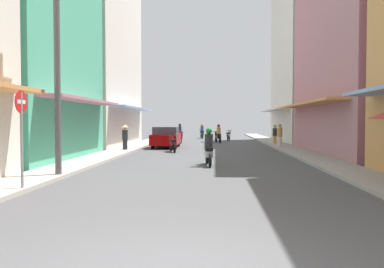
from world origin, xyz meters
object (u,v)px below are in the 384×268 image
at_px(utility_pole, 57,68).
at_px(motorbike_blue, 180,132).
at_px(motorbike_black, 218,135).
at_px(street_sign_no_entry, 21,126).
at_px(pedestrian_crossing, 275,133).
at_px(motorbike_green, 202,132).
at_px(parked_car, 166,137).
at_px(pedestrian_far, 125,136).
at_px(motorbike_white, 229,135).
at_px(motorbike_silver, 208,149).
at_px(motorbike_maroon, 173,144).
at_px(motorbike_red, 181,137).
at_px(pedestrian_midway, 280,136).

bearing_deg(utility_pole, motorbike_blue, 87.07).
bearing_deg(motorbike_black, street_sign_no_entry, -103.06).
height_order(pedestrian_crossing, street_sign_no_entry, street_sign_no_entry).
distance_m(motorbike_green, utility_pole, 28.54).
relative_size(parked_car, street_sign_no_entry, 1.56).
bearing_deg(pedestrian_far, motorbike_black, 58.87).
bearing_deg(pedestrian_far, motorbike_green, 77.01).
bearing_deg(motorbike_white, motorbike_silver, -94.35).
height_order(motorbike_maroon, street_sign_no_entry, street_sign_no_entry).
xyz_separation_m(motorbike_black, pedestrian_far, (-5.70, -9.45, 0.22)).
bearing_deg(motorbike_black, motorbike_red, -163.00).
bearing_deg(pedestrian_far, motorbike_red, 72.84).
bearing_deg(motorbike_blue, street_sign_no_entry, -92.50).
height_order(motorbike_white, parked_car, parked_car).
distance_m(motorbike_blue, utility_pole, 27.60).
xyz_separation_m(motorbike_black, utility_pole, (-5.34, -20.07, 2.86)).
relative_size(motorbike_red, utility_pole, 0.26).
bearing_deg(motorbike_black, pedestrian_midway, -54.44).
bearing_deg(motorbike_green, motorbike_black, -78.42).
bearing_deg(motorbike_black, motorbike_green, 101.58).
bearing_deg(pedestrian_far, utility_pole, -88.02).
bearing_deg(parked_car, pedestrian_far, -121.13).
distance_m(motorbike_blue, street_sign_no_entry, 29.96).
relative_size(motorbike_red, parked_car, 0.44).
xyz_separation_m(motorbike_green, parked_car, (-1.98, -14.12, 0.04)).
bearing_deg(motorbike_green, pedestrian_crossing, -60.46).
height_order(pedestrian_far, utility_pole, utility_pole).
distance_m(motorbike_white, motorbike_black, 4.15).
height_order(motorbike_green, street_sign_no_entry, street_sign_no_entry).
relative_size(motorbike_white, motorbike_silver, 1.00).
bearing_deg(motorbike_silver, pedestrian_crossing, 70.63).
bearing_deg(motorbike_red, motorbike_black, 17.00).
distance_m(pedestrian_far, pedestrian_crossing, 12.21).
distance_m(motorbike_white, pedestrian_far, 15.06).
height_order(pedestrian_far, street_sign_no_entry, street_sign_no_entry).
height_order(motorbike_red, pedestrian_crossing, pedestrian_crossing).
distance_m(motorbike_green, motorbike_silver, 24.53).
height_order(parked_car, street_sign_no_entry, street_sign_no_entry).
xyz_separation_m(pedestrian_far, street_sign_no_entry, (0.47, -13.13, 0.80)).
bearing_deg(motorbike_maroon, motorbike_green, 86.34).
bearing_deg(motorbike_black, motorbike_white, 75.49).
xyz_separation_m(motorbike_silver, motorbike_black, (0.51, 16.41, 0.00)).
bearing_deg(parked_car, motorbike_blue, 91.25).
bearing_deg(motorbike_black, motorbike_maroon, -106.25).
xyz_separation_m(motorbike_maroon, street_sign_no_entry, (-2.45, -13.00, 1.21)).
distance_m(motorbike_white, motorbike_maroon, 14.11).
xyz_separation_m(motorbike_white, parked_car, (-4.68, -10.05, 0.24)).
relative_size(pedestrian_far, street_sign_no_entry, 0.62).
bearing_deg(pedestrian_midway, motorbike_blue, 121.60).
bearing_deg(pedestrian_midway, utility_pole, -123.83).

